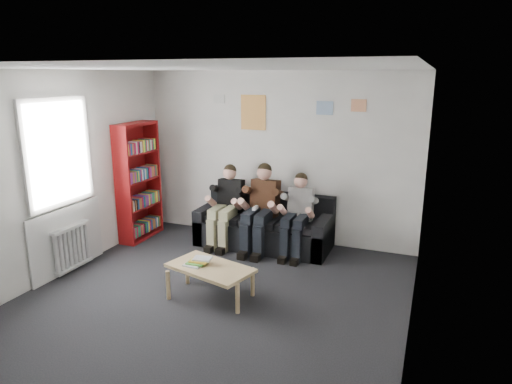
% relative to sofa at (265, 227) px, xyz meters
% --- Properties ---
extents(room_shell, '(5.00, 5.00, 5.00)m').
position_rel_sofa_xyz_m(room_shell, '(0.05, -2.10, 1.06)').
color(room_shell, black).
rests_on(room_shell, ground).
extents(sofa, '(2.09, 0.85, 0.81)m').
position_rel_sofa_xyz_m(sofa, '(0.00, 0.00, 0.00)').
color(sofa, black).
rests_on(sofa, ground).
extents(bookshelf, '(0.29, 0.86, 1.90)m').
position_rel_sofa_xyz_m(bookshelf, '(-2.03, -0.42, 0.66)').
color(bookshelf, maroon).
rests_on(bookshelf, ground).
extents(coffee_table, '(1.01, 0.56, 0.41)m').
position_rel_sofa_xyz_m(coffee_table, '(0.01, -1.90, 0.07)').
color(coffee_table, tan).
rests_on(coffee_table, ground).
extents(game_cases, '(0.29, 0.26, 0.07)m').
position_rel_sofa_xyz_m(game_cases, '(-0.15, -1.90, 0.15)').
color(game_cases, silver).
rests_on(game_cases, coffee_table).
extents(person_left, '(0.39, 0.83, 1.27)m').
position_rel_sofa_xyz_m(person_left, '(-0.58, -0.19, 0.34)').
color(person_left, black).
rests_on(person_left, sofa).
extents(person_middle, '(0.42, 0.89, 1.33)m').
position_rel_sofa_xyz_m(person_middle, '(-0.00, -0.20, 0.36)').
color(person_middle, '#4D2D19').
rests_on(person_middle, sofa).
extents(person_right, '(0.37, 0.79, 1.23)m').
position_rel_sofa_xyz_m(person_right, '(0.58, -0.19, 0.33)').
color(person_right, silver).
rests_on(person_right, sofa).
extents(radiator, '(0.10, 0.64, 0.60)m').
position_rel_sofa_xyz_m(radiator, '(-2.10, -1.90, 0.06)').
color(radiator, silver).
rests_on(radiator, ground).
extents(window, '(0.05, 1.30, 2.36)m').
position_rel_sofa_xyz_m(window, '(-2.17, -1.90, 0.74)').
color(window, white).
rests_on(window, room_shell).
extents(poster_large, '(0.42, 0.01, 0.55)m').
position_rel_sofa_xyz_m(poster_large, '(-0.35, 0.38, 1.76)').
color(poster_large, '#EFDB54').
rests_on(poster_large, room_shell).
extents(poster_blue, '(0.25, 0.01, 0.20)m').
position_rel_sofa_xyz_m(poster_blue, '(0.80, 0.38, 1.86)').
color(poster_blue, '#3A7FC7').
rests_on(poster_blue, room_shell).
extents(poster_pink, '(0.22, 0.01, 0.18)m').
position_rel_sofa_xyz_m(poster_pink, '(1.30, 0.38, 1.91)').
color(poster_pink, '#B73971').
rests_on(poster_pink, room_shell).
extents(poster_sign, '(0.20, 0.01, 0.14)m').
position_rel_sofa_xyz_m(poster_sign, '(-0.95, 0.38, 1.96)').
color(poster_sign, silver).
rests_on(poster_sign, room_shell).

